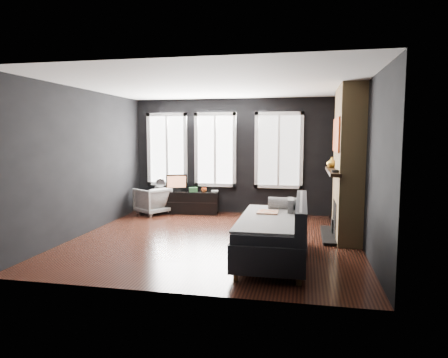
% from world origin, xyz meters
% --- Properties ---
extents(floor, '(5.00, 5.00, 0.00)m').
position_xyz_m(floor, '(0.00, 0.00, 0.00)').
color(floor, black).
rests_on(floor, ground).
extents(ceiling, '(5.00, 5.00, 0.00)m').
position_xyz_m(ceiling, '(0.00, 0.00, 2.70)').
color(ceiling, white).
rests_on(ceiling, ground).
extents(wall_back, '(5.00, 0.02, 2.70)m').
position_xyz_m(wall_back, '(0.00, 2.50, 1.35)').
color(wall_back, black).
rests_on(wall_back, ground).
extents(wall_left, '(0.02, 5.00, 2.70)m').
position_xyz_m(wall_left, '(-2.50, 0.00, 1.35)').
color(wall_left, black).
rests_on(wall_left, ground).
extents(wall_right, '(0.02, 5.00, 2.70)m').
position_xyz_m(wall_right, '(2.50, 0.00, 1.35)').
color(wall_right, black).
rests_on(wall_right, ground).
extents(windows, '(4.00, 0.16, 1.76)m').
position_xyz_m(windows, '(-0.45, 2.46, 2.38)').
color(windows, white).
rests_on(windows, wall_back).
extents(fireplace, '(0.70, 1.62, 2.70)m').
position_xyz_m(fireplace, '(2.30, 0.60, 1.35)').
color(fireplace, '#93724C').
rests_on(fireplace, floor).
extents(sofa, '(1.08, 2.15, 0.92)m').
position_xyz_m(sofa, '(1.10, -0.99, 0.46)').
color(sofa, '#272729').
rests_on(sofa, floor).
extents(stripe_pillow, '(0.10, 0.37, 0.37)m').
position_xyz_m(stripe_pillow, '(1.33, -0.49, 0.67)').
color(stripe_pillow, gray).
rests_on(stripe_pillow, sofa).
extents(armchair, '(0.90, 0.91, 0.69)m').
position_xyz_m(armchair, '(-1.95, 1.95, 0.35)').
color(armchair, silver).
rests_on(armchair, floor).
extents(media_console, '(1.55, 0.59, 0.52)m').
position_xyz_m(media_console, '(-1.20, 2.24, 0.26)').
color(media_console, black).
rests_on(media_console, floor).
extents(monitor, '(0.52, 0.26, 0.45)m').
position_xyz_m(monitor, '(-1.44, 2.22, 0.75)').
color(monitor, black).
rests_on(monitor, media_console).
extents(desk_fan, '(0.29, 0.29, 0.31)m').
position_xyz_m(desk_fan, '(-1.83, 2.17, 0.68)').
color(desk_fan, '#9A9A9A').
rests_on(desk_fan, media_console).
extents(mug, '(0.14, 0.11, 0.13)m').
position_xyz_m(mug, '(-0.77, 2.23, 0.58)').
color(mug, orange).
rests_on(mug, media_console).
extents(book, '(0.16, 0.05, 0.22)m').
position_xyz_m(book, '(-0.63, 2.36, 0.63)').
color(book, tan).
rests_on(book, media_console).
extents(storage_box, '(0.22, 0.17, 0.11)m').
position_xyz_m(storage_box, '(-1.02, 2.18, 0.57)').
color(storage_box, '#2F6A35').
rests_on(storage_box, media_console).
extents(mantel_vase, '(0.23, 0.24, 0.20)m').
position_xyz_m(mantel_vase, '(2.05, 1.05, 1.33)').
color(mantel_vase, yellow).
rests_on(mantel_vase, fireplace).
extents(mantel_clock, '(0.15, 0.15, 0.04)m').
position_xyz_m(mantel_clock, '(2.05, 0.05, 1.25)').
color(mantel_clock, black).
rests_on(mantel_clock, fireplace).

